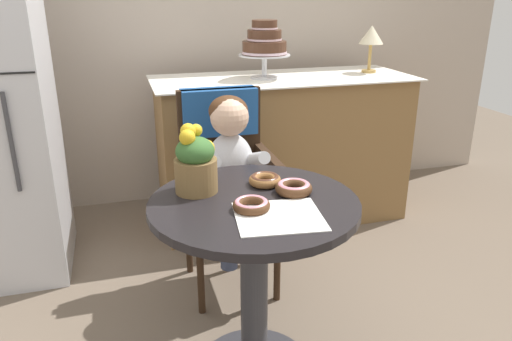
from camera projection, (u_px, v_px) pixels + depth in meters
The scene contains 11 objects.
cafe_table at pixel (254, 255), 1.73m from camera, with size 0.72×0.72×0.72m.
wicker_chair at pixel (224, 158), 2.32m from camera, with size 0.42×0.45×0.95m.
seated_child at pixel (232, 161), 2.17m from camera, with size 0.27×0.32×0.73m.
paper_napkin at pixel (279, 216), 1.54m from camera, with size 0.27×0.25×0.00m, color white.
donut_front at pixel (265, 179), 1.79m from camera, with size 0.12×0.12×0.04m.
donut_mid at pixel (294, 187), 1.71m from camera, with size 0.13×0.13×0.04m.
donut_side at pixel (251, 205), 1.58m from camera, with size 0.12×0.12×0.03m.
flower_vase at pixel (196, 162), 1.70m from camera, with size 0.15×0.15×0.25m.
display_counter at pixel (282, 149), 3.06m from camera, with size 1.56×0.62×0.90m.
tiered_cake_stand at pixel (264, 44), 2.81m from camera, with size 0.30×0.30×0.33m.
table_lamp at pixel (371, 37), 3.01m from camera, with size 0.15×0.15×0.28m.
Camera 1 is at (-0.41, -1.46, 1.39)m, focal length 34.35 mm.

